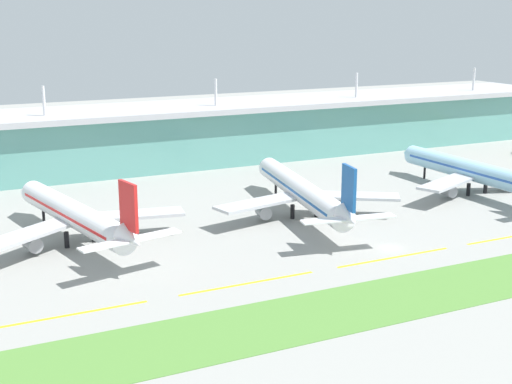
# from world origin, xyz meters

# --- Properties ---
(ground_plane) EXTENTS (600.00, 600.00, 0.00)m
(ground_plane) POSITION_xyz_m (0.00, 0.00, 0.00)
(ground_plane) COLOR gray
(terminal_building) EXTENTS (288.00, 34.00, 28.93)m
(terminal_building) POSITION_xyz_m (-0.00, 105.20, 10.17)
(terminal_building) COLOR #5B9E93
(terminal_building) RESTS_ON ground
(airliner_near_middle) EXTENTS (47.76, 60.09, 18.90)m
(airliner_near_middle) POSITION_xyz_m (-61.15, 33.17, 6.44)
(airliner_near_middle) COLOR white
(airliner_near_middle) RESTS_ON ground
(airliner_center) EXTENTS (48.11, 66.30, 18.90)m
(airliner_center) POSITION_xyz_m (-5.08, 30.45, 6.45)
(airliner_center) COLOR white
(airliner_center) RESTS_ON ground
(airliner_far_middle) EXTENTS (48.79, 62.77, 18.90)m
(airliner_far_middle) POSITION_xyz_m (50.34, 29.67, 6.45)
(airliner_far_middle) COLOR #9ED1EA
(airliner_far_middle) RESTS_ON ground
(taxiway_stripe_west) EXTENTS (28.00, 0.70, 0.04)m
(taxiway_stripe_west) POSITION_xyz_m (-71.00, -5.38, 0.02)
(taxiway_stripe_west) COLOR yellow
(taxiway_stripe_west) RESTS_ON ground
(taxiway_stripe_mid_west) EXTENTS (28.00, 0.70, 0.04)m
(taxiway_stripe_mid_west) POSITION_xyz_m (-37.00, -5.38, 0.02)
(taxiway_stripe_mid_west) COLOR yellow
(taxiway_stripe_mid_west) RESTS_ON ground
(taxiway_stripe_centre) EXTENTS (28.00, 0.70, 0.04)m
(taxiway_stripe_centre) POSITION_xyz_m (-3.00, -5.38, 0.02)
(taxiway_stripe_centre) COLOR yellow
(taxiway_stripe_centre) RESTS_ON ground
(grass_verge) EXTENTS (300.00, 18.00, 0.10)m
(grass_verge) POSITION_xyz_m (0.00, -23.49, 0.05)
(grass_verge) COLOR #518438
(grass_verge) RESTS_ON ground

